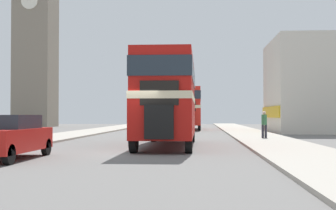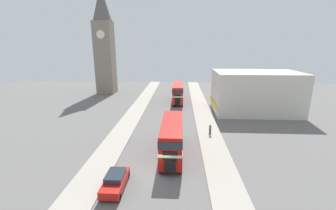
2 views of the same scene
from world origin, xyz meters
name	(u,v)px [view 1 (image 1 of 2)]	position (x,y,z in m)	size (l,w,h in m)	color
ground_plane	(128,153)	(0.00, 0.00, 0.00)	(120.00, 120.00, 0.00)	slate
sidewalk_right	(301,153)	(6.75, 0.00, 0.06)	(3.50, 120.00, 0.12)	#A8A093
double_decker_bus	(168,94)	(1.29, 4.24, 2.53)	(2.52, 10.01, 4.24)	#B2140F
bus_distant	(189,105)	(1.70, 31.07, 2.56)	(2.44, 10.34, 4.29)	red
car_parked_near	(7,136)	(-3.78, -2.78, 0.79)	(1.83, 4.36, 1.53)	red
pedestrian_walking	(264,123)	(6.79, 10.71, 1.05)	(0.33, 0.33, 1.64)	#282833
church_tower	(36,17)	(-18.38, 40.55, 14.28)	(4.91, 4.91, 27.96)	gray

